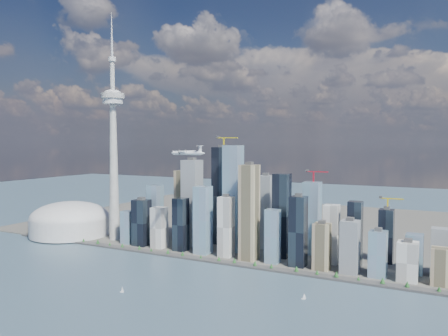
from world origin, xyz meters
The scene contains 10 objects.
ground centered at (0.00, 0.00, 0.00)m, with size 4000.00×4000.00×0.00m, color #354B5E.
seawall centered at (0.00, 250.00, 2.00)m, with size 1100.00×22.00×4.00m, color #383838.
land centered at (0.00, 700.00, 1.50)m, with size 1400.00×900.00×3.00m, color #4C4C47.
shoreline_trees centered at (0.00, 250.00, 8.78)m, with size 960.53×7.20×8.80m.
skyscraper_cluster centered at (59.62, 336.82, 78.79)m, with size 736.00×142.00×254.16m.
needle_tower centered at (-300.00, 310.00, 235.84)m, with size 56.00×56.00×550.50m.
dome_stadium centered at (-440.00, 300.00, 39.44)m, with size 200.00×200.00×86.00m.
airplane centered at (-30.02, 218.04, 222.61)m, with size 75.31×66.57×18.37m.
sailboat_west centered at (-35.10, 24.43, 3.49)m, with size 7.80×2.15×10.88m.
sailboat_east centered at (235.58, 129.41, 3.26)m, with size 7.26×3.86×10.16m.
Camera 1 is at (426.88, -516.37, 243.19)m, focal length 35.00 mm.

